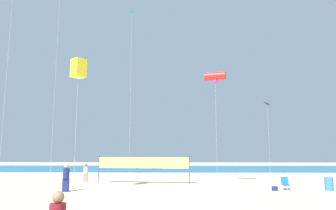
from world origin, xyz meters
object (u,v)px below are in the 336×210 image
folding_beach_chair (285,183)px  kite_red_tube (215,77)px  volleyball_net (143,164)px  trash_barrel (329,184)px  kite_black_diamond (268,104)px  kite_green_diamond (132,26)px  kite_yellow_box (79,68)px  beachgoer_navy_shirt (66,177)px  beach_handbag (275,189)px  beachgoer_white_shirt (86,172)px

folding_beach_chair → kite_red_tube: size_ratio=0.10×
volleyball_net → trash_barrel: bearing=-18.3°
volleyball_net → kite_black_diamond: 17.47m
kite_green_diamond → kite_red_tube: 15.93m
volleyball_net → kite_yellow_box: (-3.84, -6.37, 6.64)m
kite_green_diamond → folding_beach_chair: bearing=-44.4°
trash_barrel → kite_black_diamond: 15.51m
volleyball_net → kite_yellow_box: size_ratio=0.88×
beachgoer_navy_shirt → beach_handbag: (14.24, 0.83, -0.84)m
kite_red_tube → kite_yellow_box: (-9.91, -4.89, -0.57)m
folding_beach_chair → trash_barrel: size_ratio=0.99×
beachgoer_navy_shirt → trash_barrel: bearing=35.2°
folding_beach_chair → kite_red_tube: 9.83m
beach_handbag → kite_red_tube: (-3.51, 3.12, 8.70)m
beachgoer_navy_shirt → kite_black_diamond: bearing=70.6°
kite_red_tube → kite_black_diamond: bearing=54.9°
beachgoer_white_shirt → kite_black_diamond: bearing=169.0°
kite_yellow_box → beachgoer_navy_shirt: bearing=131.3°
beach_handbag → kite_red_tube: size_ratio=0.04×
beachgoer_white_shirt → kite_red_tube: kite_red_tube is taller
folding_beach_chair → volleyball_net: 11.33m
beach_handbag → kite_black_diamond: bearing=74.1°
beachgoer_navy_shirt → kite_yellow_box: 7.40m
volleyball_net → kite_red_tube: 9.54m
kite_green_diamond → kite_yellow_box: (-1.40, -15.08, -9.38)m
kite_yellow_box → kite_black_diamond: bearing=41.7°
beachgoer_white_shirt → kite_green_diamond: size_ratio=0.08×
kite_black_diamond → kite_yellow_box: bearing=-138.3°
volleyball_net → kite_black_diamond: (13.47, 9.05, 6.49)m
beachgoer_white_shirt → kite_red_tube: size_ratio=0.17×
kite_green_diamond → kite_red_tube: (8.51, -10.19, -8.81)m
beachgoer_white_shirt → kite_black_diamond: size_ratio=0.19×
kite_red_tube → beachgoer_navy_shirt: bearing=-159.8°
kite_green_diamond → kite_black_diamond: size_ratio=2.33×
kite_green_diamond → volleyball_net: bearing=-74.3°
kite_red_tube → kite_black_diamond: 12.89m
beachgoer_white_shirt → folding_beach_chair: 16.84m
kite_yellow_box → kite_red_tube: bearing=26.3°
trash_barrel → kite_red_tube: (-7.32, 2.95, 8.40)m
beachgoer_white_shirt → trash_barrel: beachgoer_white_shirt is taller
beachgoer_white_shirt → kite_green_diamond: bearing=-144.8°
trash_barrel → volleyball_net: size_ratio=0.11×
beachgoer_navy_shirt → kite_green_diamond: bearing=113.0°
folding_beach_chair → kite_red_tube: (-4.47, 2.53, 8.38)m
trash_barrel → kite_red_tube: kite_red_tube is taller
kite_green_diamond → kite_yellow_box: bearing=-95.3°
beachgoer_white_shirt → folding_beach_chair: (15.87, -5.63, -0.38)m
kite_black_diamond → kite_yellow_box: (-17.31, -15.42, 0.15)m
trash_barrel → kite_yellow_box: size_ratio=0.10×
beachgoer_navy_shirt → kite_yellow_box: (0.82, -0.94, 7.29)m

